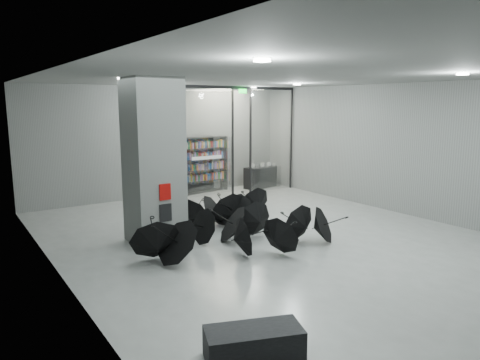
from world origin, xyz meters
TOP-DOWN VIEW (x-y plane):
  - room at (0.00, 0.00)m, footprint 14.00×14.02m
  - column at (-2.50, 2.00)m, footprint 1.20×1.20m
  - fire_cabinet at (-2.50, 1.38)m, footprint 0.28×0.04m
  - info_panel at (-2.50, 1.38)m, footprint 0.30×0.03m
  - exit_sign at (2.40, 5.30)m, footprint 0.30×0.06m
  - glass_partition at (2.39, 5.50)m, footprint 5.06×0.08m
  - bench at (-3.51, -3.54)m, footprint 1.42×0.99m
  - bookshelf at (1.56, 6.75)m, footprint 1.97×0.68m
  - shop_counter at (3.92, 6.22)m, footprint 1.53×0.88m
  - umbrella_cluster at (-0.90, 0.92)m, footprint 5.28×4.47m

SIDE VIEW (x-z plane):
  - bench at x=-3.51m, z-range 0.00..0.42m
  - umbrella_cluster at x=-0.90m, z-range -0.36..0.98m
  - shop_counter at x=3.92m, z-range 0.00..0.86m
  - info_panel at x=-2.50m, z-range 0.64..1.06m
  - bookshelf at x=1.56m, z-range 0.00..2.13m
  - fire_cabinet at x=-2.50m, z-range 1.16..1.54m
  - column at x=-2.50m, z-range 0.00..4.00m
  - glass_partition at x=2.39m, z-range 0.18..4.18m
  - room at x=0.00m, z-range 0.84..4.85m
  - exit_sign at x=2.40m, z-range 3.74..3.90m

